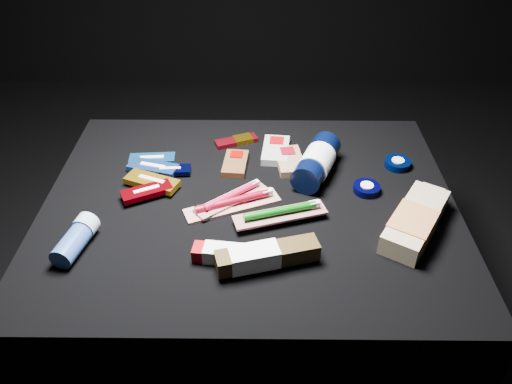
{
  "coord_description": "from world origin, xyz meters",
  "views": [
    {
      "loc": [
        0.02,
        -0.93,
        1.14
      ],
      "look_at": [
        0.01,
        0.01,
        0.42
      ],
      "focal_mm": 35.0,
      "sensor_mm": 36.0,
      "label": 1
    }
  ],
  "objects_px": {
    "bodywash_bottle": "(415,222)",
    "toothpaste_carton_red": "(231,255)",
    "lotion_bottle": "(317,162)",
    "deodorant_stick": "(76,239)"
  },
  "relations": [
    {
      "from": "lotion_bottle",
      "to": "bodywash_bottle",
      "type": "bearing_deg",
      "value": -24.98
    },
    {
      "from": "deodorant_stick",
      "to": "toothpaste_carton_red",
      "type": "bearing_deg",
      "value": 6.83
    },
    {
      "from": "lotion_bottle",
      "to": "bodywash_bottle",
      "type": "xyz_separation_m",
      "value": [
        0.2,
        -0.21,
        -0.01
      ]
    },
    {
      "from": "lotion_bottle",
      "to": "toothpaste_carton_red",
      "type": "distance_m",
      "value": 0.37
    },
    {
      "from": "bodywash_bottle",
      "to": "toothpaste_carton_red",
      "type": "distance_m",
      "value": 0.41
    },
    {
      "from": "lotion_bottle",
      "to": "bodywash_bottle",
      "type": "relative_size",
      "value": 0.99
    },
    {
      "from": "lotion_bottle",
      "to": "deodorant_stick",
      "type": "distance_m",
      "value": 0.6
    },
    {
      "from": "bodywash_bottle",
      "to": "toothpaste_carton_red",
      "type": "height_order",
      "value": "bodywash_bottle"
    },
    {
      "from": "lotion_bottle",
      "to": "toothpaste_carton_red",
      "type": "relative_size",
      "value": 1.36
    },
    {
      "from": "bodywash_bottle",
      "to": "toothpaste_carton_red",
      "type": "xyz_separation_m",
      "value": [
        -0.4,
        -0.1,
        -0.01
      ]
    }
  ]
}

